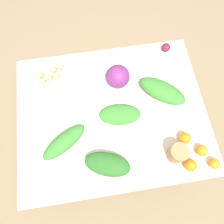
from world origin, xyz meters
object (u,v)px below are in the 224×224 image
cabbage_purple (118,77)px  orange_0 (202,151)px  greens_bunch_kale (162,91)px  greens_bunch_chard (107,164)px  paper_bag (177,153)px  greens_bunch_dandelion (64,142)px  orange_1 (185,138)px  beet_root (166,47)px  greens_bunch_beet_tops (120,115)px  orange_2 (191,165)px  egg_carton (50,77)px  orange_3 (214,164)px

cabbage_purple → orange_0: (0.45, -0.59, -0.05)m
greens_bunch_kale → orange_0: (0.16, -0.45, -0.01)m
greens_bunch_chard → orange_0: (0.61, -0.01, -0.01)m
paper_bag → greens_bunch_dandelion: 0.72m
greens_bunch_chard → orange_1: greens_bunch_chard is taller
greens_bunch_kale → paper_bag: bearing=-91.7°
greens_bunch_chard → beet_root: bearing=54.3°
greens_bunch_kale → greens_bunch_beet_tops: bearing=-159.2°
greens_bunch_beet_tops → greens_bunch_chard: bearing=-112.9°
paper_bag → orange_2: (0.07, -0.08, -0.03)m
egg_carton → greens_bunch_beet_tops: (0.45, -0.36, -0.01)m
greens_bunch_chard → orange_2: greens_bunch_chard is taller
egg_carton → greens_bunch_dandelion: (0.07, -0.49, 0.00)m
greens_bunch_beet_tops → egg_carton: bearing=141.9°
egg_carton → orange_3: 1.25m
greens_bunch_dandelion → paper_bag: bearing=-15.0°
paper_bag → greens_bunch_beet_tops: (-0.31, 0.32, -0.03)m
orange_0 → orange_1: (-0.09, 0.10, 0.00)m
egg_carton → orange_1: (0.84, -0.58, -0.00)m
greens_bunch_kale → beet_root: greens_bunch_kale is taller
egg_carton → greens_bunch_dandelion: bearing=81.2°
beet_root → orange_3: (0.09, -0.90, 0.00)m
egg_carton → beet_root: 0.90m
greens_bunch_beet_tops → orange_1: (0.39, -0.23, 0.01)m
greens_bunch_dandelion → greens_bunch_kale: 0.75m
orange_3 → greens_bunch_beet_tops: bearing=141.9°
greens_bunch_chard → paper_bag: bearing=-0.7°
greens_bunch_dandelion → orange_0: 0.88m
cabbage_purple → egg_carton: cabbage_purple is taller
paper_bag → greens_bunch_chard: size_ratio=0.46×
orange_1 → orange_2: bearing=-93.6°
orange_0 → orange_3: (0.05, -0.09, -0.00)m
greens_bunch_kale → orange_3: (0.21, -0.54, -0.01)m
paper_bag → orange_0: size_ratio=1.83×
cabbage_purple → greens_bunch_dandelion: size_ratio=0.52×
greens_bunch_chard → orange_0: 0.61m
greens_bunch_dandelion → orange_0: bearing=-12.3°
paper_bag → orange_2: 0.11m
greens_bunch_chard → greens_bunch_beet_tops: 0.34m
greens_bunch_chard → greens_bunch_kale: 0.63m
orange_2 → cabbage_purple: bearing=117.8°
greens_bunch_beet_tops → orange_3: size_ratio=4.20×
greens_bunch_kale → beet_root: bearing=71.6°
egg_carton → paper_bag: bearing=121.9°
greens_bunch_chard → greens_bunch_beet_tops: (0.13, 0.32, -0.01)m
egg_carton → beet_root: bearing=171.8°
orange_0 → orange_2: orange_2 is taller
greens_bunch_beet_tops → orange_0: (0.48, -0.32, 0.00)m
greens_bunch_beet_tops → orange_1: orange_1 is taller
paper_bag → greens_bunch_beet_tops: bearing=133.8°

